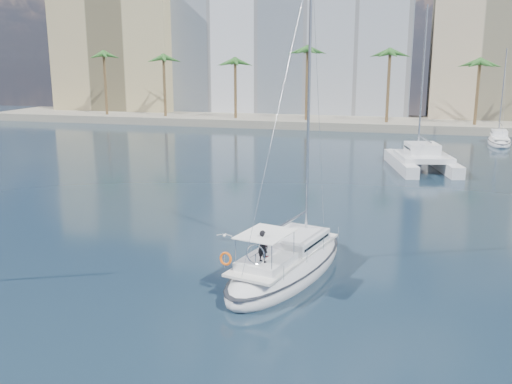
# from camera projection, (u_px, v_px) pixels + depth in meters

# --- Properties ---
(ground) EXTENTS (160.00, 160.00, 0.00)m
(ground) POSITION_uv_depth(u_px,v_px,m) (241.00, 253.00, 31.76)
(ground) COLOR black
(ground) RESTS_ON ground
(quay) EXTENTS (120.00, 14.00, 1.20)m
(quay) POSITION_uv_depth(u_px,v_px,m) (349.00, 122.00, 89.04)
(quay) COLOR gray
(quay) RESTS_ON ground
(building_modern) EXTENTS (42.00, 16.00, 28.00)m
(building_modern) POSITION_uv_depth(u_px,v_px,m) (290.00, 37.00, 100.16)
(building_modern) COLOR silver
(building_modern) RESTS_ON ground
(building_tan_left) EXTENTS (22.00, 14.00, 22.00)m
(building_tan_left) POSITION_uv_depth(u_px,v_px,m) (125.00, 54.00, 104.42)
(building_tan_left) COLOR tan
(building_tan_left) RESTS_ON ground
(building_beige) EXTENTS (20.00, 14.00, 20.00)m
(building_beige) POSITION_uv_depth(u_px,v_px,m) (497.00, 60.00, 89.95)
(building_beige) COLOR beige
(building_beige) RESTS_ON ground
(palm_left) EXTENTS (3.60, 3.60, 12.30)m
(palm_left) POSITION_uv_depth(u_px,v_px,m) (135.00, 59.00, 91.34)
(palm_left) COLOR brown
(palm_left) RESTS_ON ground
(palm_centre) EXTENTS (3.60, 3.60, 12.30)m
(palm_centre) POSITION_uv_depth(u_px,v_px,m) (349.00, 59.00, 83.03)
(palm_centre) COLOR brown
(palm_centre) RESTS_ON ground
(main_sloop) EXTENTS (5.99, 11.31, 16.04)m
(main_sloop) POSITION_uv_depth(u_px,v_px,m) (287.00, 265.00, 28.52)
(main_sloop) COLOR silver
(main_sloop) RESTS_ON ground
(catamaran) EXTENTS (7.38, 11.32, 15.40)m
(catamaran) POSITION_uv_depth(u_px,v_px,m) (422.00, 158.00, 55.04)
(catamaran) COLOR silver
(catamaran) RESTS_ON ground
(seagull) EXTENTS (0.98, 0.42, 0.18)m
(seagull) POSITION_uv_depth(u_px,v_px,m) (225.00, 235.00, 33.82)
(seagull) COLOR silver
(seagull) RESTS_ON ground
(moored_yacht_a) EXTENTS (3.37, 9.52, 11.90)m
(moored_yacht_a) POSITION_uv_depth(u_px,v_px,m) (499.00, 144.00, 71.11)
(moored_yacht_a) COLOR silver
(moored_yacht_a) RESTS_ON ground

